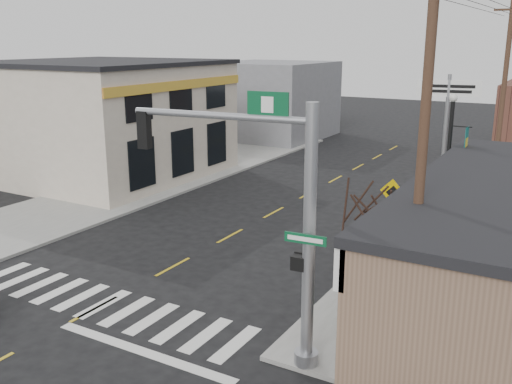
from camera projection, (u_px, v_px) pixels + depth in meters
The scene contains 18 objects.
ground at pixel (94, 309), 17.96m from camera, with size 140.00×140.00×0.00m, color black.
sidewalk_right at pixel (469, 236), 24.52m from camera, with size 6.00×38.00×0.13m, color gray.
sidewalk_left at pixel (146, 185), 33.17m from camera, with size 6.00×38.00×0.13m, color gray.
center_line at pixel (230, 236), 24.67m from camera, with size 0.12×56.00×0.01m, color gold.
crosswalk at pixel (104, 304), 18.30m from camera, with size 11.00×2.20×0.01m, color silver.
left_building at pixel (103, 121), 35.07m from camera, with size 12.00×12.00×6.80m, color beige.
bldg_distant_left at pixel (271, 100), 49.24m from camera, with size 9.00×10.00×6.40m, color gray.
traffic_signal_pole at pixel (279, 206), 14.06m from camera, with size 5.46×0.40×6.91m.
guide_sign at pixel (393, 241), 18.75m from camera, with size 1.48×0.13×2.59m.
fire_hydrant at pixel (393, 259), 20.74m from camera, with size 0.20×0.20×0.65m.
ped_crossing_sign at pixel (392, 199), 23.11m from camera, with size 1.04×0.07×2.68m.
lamp_post at pixel (450, 160), 22.43m from camera, with size 0.79×0.62×6.09m.
dance_center_sign at pixel (447, 106), 28.18m from camera, with size 3.04×0.19×6.47m.
bare_tree at pixel (370, 195), 16.03m from camera, with size 2.45×2.45×4.91m.
shrub_front at pixel (365, 306), 16.86m from camera, with size 1.23×1.23×0.92m, color #1B3D19.
shrub_back at pixel (505, 260), 20.44m from camera, with size 1.16×1.16×0.87m, color black.
utility_pole_near at pixel (421, 169), 14.17m from camera, with size 1.69×0.25×9.71m.
utility_pole_far at pixel (503, 95), 30.12m from camera, with size 1.78×0.27×10.25m.
Camera 1 is at (12.59, -11.69, 8.21)m, focal length 40.00 mm.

